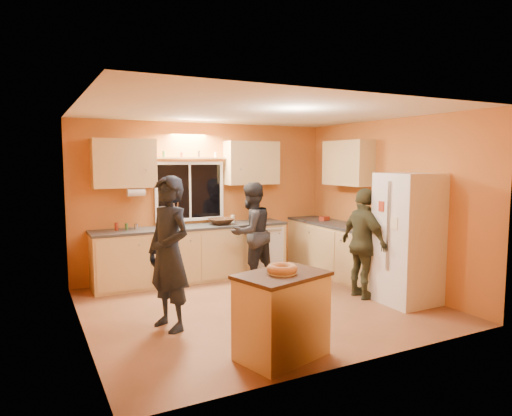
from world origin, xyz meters
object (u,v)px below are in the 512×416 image
person_left (169,253)px  person_right (364,243)px  island (282,315)px  refrigerator (408,239)px  person_center (251,233)px

person_left → person_right: person_left is taller
island → refrigerator: bearing=1.3°
refrigerator → island: 2.59m
refrigerator → island: refrigerator is taller
person_right → island: bearing=122.9°
person_center → refrigerator: bearing=109.8°
person_left → person_right: bearing=68.5°
island → person_left: 1.56m
island → person_left: size_ratio=0.57×
island → person_right: (2.05, 1.20, 0.36)m
person_left → refrigerator: bearing=60.6°
island → person_center: bearing=54.1°
refrigerator → person_right: (-0.39, 0.46, -0.11)m
island → person_center: 2.89m
person_center → person_right: 1.83m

